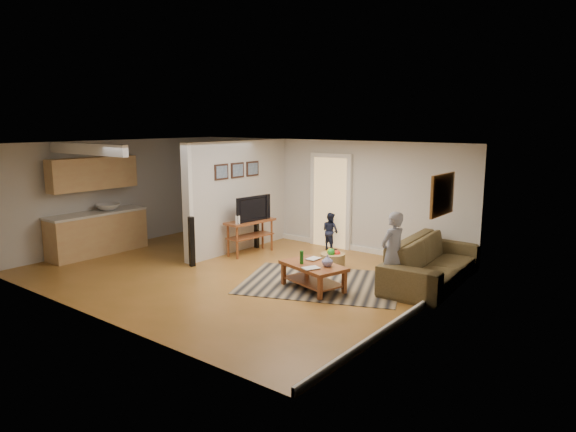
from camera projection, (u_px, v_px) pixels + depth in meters
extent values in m
plane|color=brown|center=(235.00, 272.00, 10.05)|extent=(7.50, 7.50, 0.00)
cube|color=beige|center=(322.00, 193.00, 12.16)|extent=(7.50, 0.04, 2.50)
cube|color=beige|center=(118.00, 193.00, 12.09)|extent=(0.04, 6.00, 2.50)
cube|color=beige|center=(418.00, 236.00, 7.56)|extent=(0.04, 6.00, 2.50)
cube|color=white|center=(232.00, 144.00, 9.60)|extent=(7.50, 6.00, 0.04)
cube|color=beige|center=(240.00, 196.00, 11.68)|extent=(0.15, 3.10, 2.50)
cube|color=white|center=(188.00, 204.00, 10.48)|extent=(0.22, 0.10, 2.50)
cube|color=white|center=(320.00, 242.00, 12.35)|extent=(7.50, 0.04, 0.12)
cube|color=white|center=(412.00, 312.00, 7.80)|extent=(0.04, 6.00, 0.12)
cube|color=#D8B272|center=(331.00, 203.00, 11.97)|extent=(0.90, 0.06, 2.10)
cube|color=tan|center=(98.00, 234.00, 11.42)|extent=(0.60, 2.20, 0.90)
cube|color=beige|center=(96.00, 213.00, 11.34)|extent=(0.64, 2.24, 0.05)
cube|color=tan|center=(93.00, 173.00, 11.19)|extent=(0.35, 2.00, 0.70)
imported|color=silver|center=(108.00, 210.00, 11.57)|extent=(0.54, 0.54, 0.19)
cube|color=black|center=(221.00, 172.00, 11.02)|extent=(0.03, 0.40, 0.34)
cube|color=black|center=(237.00, 170.00, 11.40)|extent=(0.03, 0.40, 0.34)
cube|color=black|center=(252.00, 169.00, 11.79)|extent=(0.03, 0.40, 0.34)
cube|color=brown|center=(442.00, 195.00, 8.27)|extent=(0.04, 0.90, 0.68)
cube|color=black|center=(321.00, 283.00, 9.38)|extent=(3.38, 2.97, 0.01)
imported|color=#463923|center=(431.00, 282.00, 9.43)|extent=(1.27, 2.80, 0.80)
cube|color=brown|center=(313.00, 266.00, 8.98)|extent=(1.30, 0.97, 0.06)
cube|color=silver|center=(313.00, 266.00, 8.98)|extent=(0.81, 0.59, 0.02)
cube|color=brown|center=(313.00, 281.00, 9.03)|extent=(1.18, 0.85, 0.03)
cube|color=brown|center=(284.00, 273.00, 9.26)|extent=(0.08, 0.08, 0.43)
cube|color=brown|center=(320.00, 288.00, 8.45)|extent=(0.08, 0.08, 0.43)
cube|color=brown|center=(307.00, 268.00, 9.58)|extent=(0.08, 0.08, 0.43)
cube|color=brown|center=(344.00, 282.00, 8.77)|extent=(0.08, 0.08, 0.43)
imported|color=navy|center=(327.00, 266.00, 8.85)|extent=(0.24, 0.24, 0.20)
cylinder|color=#145815|center=(302.00, 257.00, 8.98)|extent=(0.06, 0.06, 0.23)
imported|color=#998C4C|center=(309.00, 259.00, 9.34)|extent=(0.20, 0.26, 0.02)
imported|color=#66594C|center=(308.00, 267.00, 8.78)|extent=(0.31, 0.34, 0.02)
cube|color=brown|center=(250.00, 221.00, 11.38)|extent=(0.57, 1.24, 0.05)
cube|color=brown|center=(250.00, 236.00, 11.44)|extent=(0.51, 1.14, 0.03)
cylinder|color=brown|center=(228.00, 240.00, 11.18)|extent=(0.05, 0.05, 0.74)
cylinder|color=brown|center=(263.00, 233.00, 11.92)|extent=(0.05, 0.05, 0.74)
cylinder|color=brown|center=(237.00, 242.00, 10.97)|extent=(0.05, 0.05, 0.74)
cylinder|color=brown|center=(272.00, 235.00, 11.72)|extent=(0.05, 0.05, 0.74)
imported|color=black|center=(251.00, 221.00, 11.36)|extent=(0.22, 0.98, 0.56)
cylinder|color=white|center=(238.00, 220.00, 10.97)|extent=(0.10, 0.10, 0.18)
cube|color=black|center=(192.00, 242.00, 10.41)|extent=(0.13, 0.13, 1.03)
cube|color=black|center=(257.00, 229.00, 11.97)|extent=(0.09, 0.09, 0.89)
cylinder|color=#9E7B44|center=(333.00, 261.00, 10.25)|extent=(0.49, 0.49, 0.32)
sphere|color=red|center=(337.00, 254.00, 10.22)|extent=(0.15, 0.15, 0.15)
sphere|color=gold|center=(330.00, 252.00, 10.28)|extent=(0.15, 0.15, 0.15)
sphere|color=#249326|center=(331.00, 252.00, 10.17)|extent=(0.15, 0.15, 0.15)
imported|color=gray|center=(391.00, 294.00, 8.81)|extent=(0.46, 0.59, 1.43)
imported|color=#1E243F|center=(330.00, 249.00, 11.87)|extent=(0.49, 0.42, 0.87)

